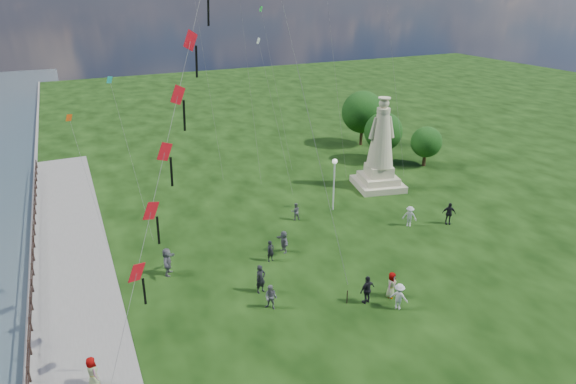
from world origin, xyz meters
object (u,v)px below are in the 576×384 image
person_7 (296,211)px  person_11 (284,242)px  person_3 (367,290)px  person_10 (93,374)px  statue (380,155)px  person_4 (391,285)px  person_9 (449,213)px  person_8 (410,216)px  person_0 (261,279)px  person_6 (271,251)px  person_1 (271,297)px  lamppost (334,173)px  person_2 (399,297)px  person_5 (168,262)px

person_7 → person_11: size_ratio=0.89×
person_3 → person_10: size_ratio=1.12×
statue → person_4: bearing=-109.4°
statue → person_9: bearing=-73.1°
person_7 → person_8: size_ratio=0.87×
person_0 → person_6: 3.67m
person_1 → person_6: 5.31m
person_3 → person_8: bearing=-150.4°
person_0 → person_9: size_ratio=1.04×
person_3 → person_10: (-15.16, -0.14, -0.10)m
lamppost → person_0: lamppost is taller
person_4 → person_0: bearing=121.3°
statue → person_10: bearing=-137.6°
person_2 → person_1: bearing=26.7°
person_9 → person_7: bearing=179.8°
statue → person_5: size_ratio=4.40×
statue → person_3: 18.44m
person_3 → person_2: bearing=127.4°
statue → person_4: 17.61m
person_3 → person_11: person_3 is taller
person_3 → person_4: (1.64, -0.11, -0.08)m
statue → person_9: 8.98m
person_5 → person_8: bearing=-66.7°
person_0 → person_3: 6.41m
statue → person_8: (-2.43, -7.67, -2.34)m
person_7 → person_5: bearing=31.1°
person_1 → person_4: (6.99, -1.97, 0.05)m
person_9 → statue: bearing=122.3°
statue → person_11: statue is taller
statue → person_7: (-9.97, -2.93, -2.45)m
person_3 → person_8: 11.03m
lamppost → person_0: size_ratio=2.42×
person_1 → person_4: size_ratio=0.94×
person_10 → lamppost: bearing=-74.3°
person_3 → person_11: size_ratio=1.12×
person_2 → person_11: person_2 is taller
person_0 → person_10: bearing=-172.0°
lamppost → person_3: lamppost is taller
person_8 → person_9: 3.18m
person_2 → person_6: (-4.62, 8.00, -0.06)m
person_2 → person_11: bearing=-17.6°
person_6 → person_2: bearing=-72.4°
person_3 → person_6: 7.51m
person_0 → person_6: person_0 is taller
lamppost → person_2: (-3.35, -13.33, -2.43)m
person_0 → person_2: (6.59, -4.91, -0.11)m
person_1 → person_11: (3.39, 5.63, 0.03)m
person_8 → person_7: bearing=-169.8°
person_1 → person_5: 7.70m
lamppost → person_6: 9.90m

